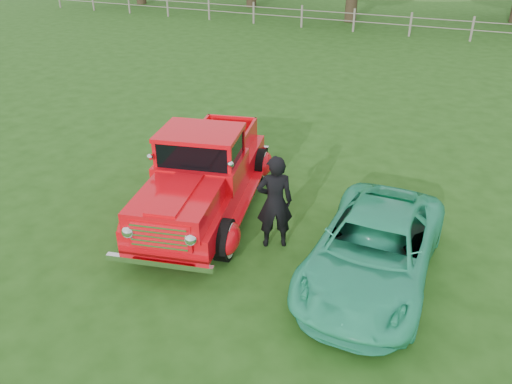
% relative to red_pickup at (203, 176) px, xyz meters
% --- Properties ---
extents(ground, '(140.00, 140.00, 0.00)m').
position_rel_red_pickup_xyz_m(ground, '(0.63, -1.84, -0.80)').
color(ground, '#1F4913').
rests_on(ground, ground).
extents(distant_hills, '(116.00, 60.00, 18.00)m').
position_rel_red_pickup_xyz_m(distant_hills, '(-3.46, 57.62, -5.34)').
color(distant_hills, '#2B5C22').
rests_on(distant_hills, ground).
extents(fence_line, '(48.00, 0.12, 1.20)m').
position_rel_red_pickup_xyz_m(fence_line, '(0.63, 20.16, -0.19)').
color(fence_line, gray).
rests_on(fence_line, ground).
extents(red_pickup, '(3.03, 5.25, 1.78)m').
position_rel_red_pickup_xyz_m(red_pickup, '(0.00, 0.00, 0.00)').
color(red_pickup, black).
rests_on(red_pickup, ground).
extents(teal_sedan, '(1.86, 4.00, 1.11)m').
position_rel_red_pickup_xyz_m(teal_sedan, '(3.61, -0.75, -0.24)').
color(teal_sedan, '#2EB888').
rests_on(teal_sedan, ground).
extents(man, '(0.77, 0.69, 1.78)m').
position_rel_red_pickup_xyz_m(man, '(1.77, -0.53, 0.09)').
color(man, black).
rests_on(man, ground).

